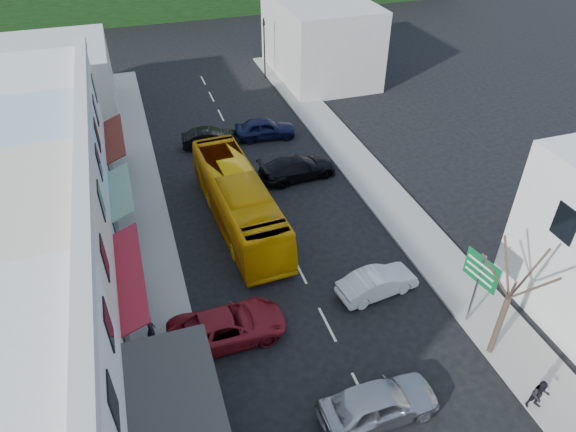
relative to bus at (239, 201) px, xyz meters
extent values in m
plane|color=black|center=(2.03, -9.10, -1.55)|extent=(120.00, 120.00, 0.00)
cube|color=gray|center=(-5.47, 0.90, -1.48)|extent=(3.00, 52.00, 0.15)
cube|color=gray|center=(9.53, 0.90, -1.48)|extent=(3.00, 52.00, 0.15)
cube|color=beige|center=(-10.47, -6.10, 2.45)|extent=(7.00, 8.00, 8.00)
cube|color=maroon|center=(-6.37, -6.10, 1.50)|extent=(1.30, 6.80, 0.08)
cube|color=#A7C2D3|center=(-10.47, 0.90, 2.45)|extent=(7.00, 6.00, 8.00)
cube|color=#195926|center=(-6.37, 0.90, 1.50)|extent=(1.30, 5.10, 0.08)
cube|color=silver|center=(-10.47, 7.40, 2.45)|extent=(7.00, 7.00, 8.00)
cube|color=maroon|center=(-6.37, 7.40, 1.50)|extent=(1.30, 5.95, 0.08)
cube|color=#B7B2A8|center=(-9.97, 17.90, 1.45)|extent=(8.00, 10.00, 6.00)
cube|color=#B7B2A8|center=(13.03, 20.90, 1.95)|extent=(8.00, 12.00, 7.00)
imported|color=#EAA207|center=(0.00, 0.00, 0.00)|extent=(3.13, 11.72, 3.10)
imported|color=#A8A8AD|center=(2.16, -14.14, -0.85)|extent=(4.42, 1.86, 1.40)
imported|color=silver|center=(5.17, -7.90, -0.85)|extent=(4.60, 2.38, 1.40)
imported|color=maroon|center=(-2.60, -8.40, -0.85)|extent=(4.65, 2.02, 1.40)
imported|color=black|center=(4.96, 3.75, -0.85)|extent=(4.65, 2.26, 1.40)
imported|color=black|center=(4.44, 9.94, -0.85)|extent=(4.58, 2.32, 1.40)
imported|color=black|center=(0.19, 9.91, -0.85)|extent=(4.52, 2.13, 1.40)
imported|color=black|center=(-5.93, -7.78, -0.55)|extent=(0.45, 0.64, 1.70)
imported|color=black|center=(8.33, -15.87, -0.55)|extent=(0.80, 0.63, 1.70)
camera|label=1|loc=(-4.89, -24.24, 17.10)|focal=32.00mm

